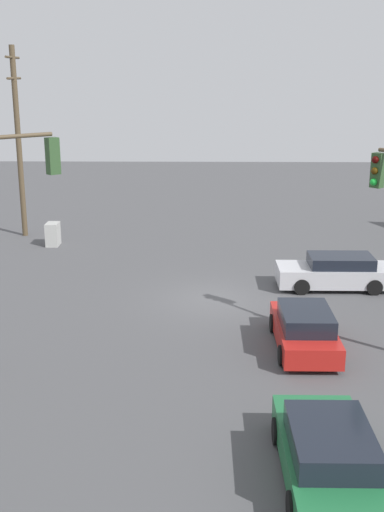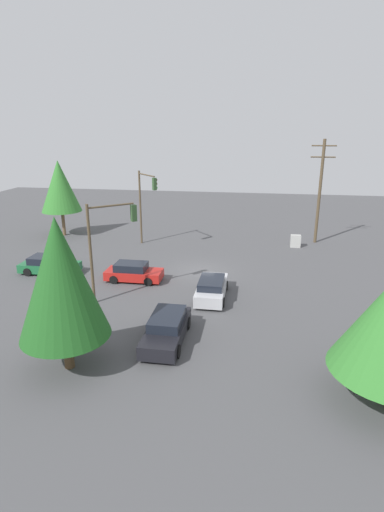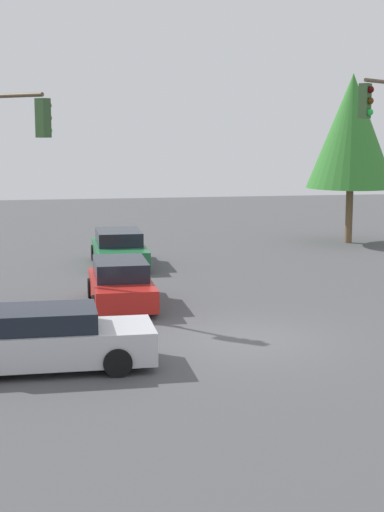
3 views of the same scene
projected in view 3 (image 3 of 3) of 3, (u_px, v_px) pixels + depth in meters
ground_plane at (249, 340)px, 19.45m from camera, size 80.00×80.00×0.00m
sedan_red at (121, 284)px, 23.16m from camera, size 4.07×1.85×1.34m
sedan_green at (119, 249)px, 29.88m from camera, size 4.39×2.00×1.33m
sedan_silver at (47, 339)px, 17.01m from camera, size 1.90×4.53×1.35m
traffic_signal_main at (3, 160)px, 22.42m from camera, size 2.53×2.33×6.33m
tree_corner at (352, 131)px, 35.04m from camera, size 3.97×3.97×7.59m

